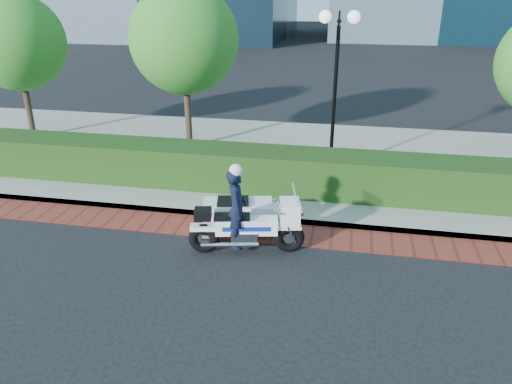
% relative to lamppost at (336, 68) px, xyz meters
% --- Properties ---
extents(ground, '(120.00, 120.00, 0.00)m').
position_rel_lamppost_xyz_m(ground, '(-1.00, -5.20, -2.96)').
color(ground, black).
rests_on(ground, ground).
extents(brick_strip, '(60.00, 1.00, 0.01)m').
position_rel_lamppost_xyz_m(brick_strip, '(-1.00, -3.70, -2.95)').
color(brick_strip, maroon).
rests_on(brick_strip, ground).
extents(sidewalk, '(60.00, 8.00, 0.15)m').
position_rel_lamppost_xyz_m(sidewalk, '(-1.00, 0.80, -2.88)').
color(sidewalk, gray).
rests_on(sidewalk, ground).
extents(hedge_main, '(18.00, 1.20, 1.00)m').
position_rel_lamppost_xyz_m(hedge_main, '(-1.00, -1.60, -2.31)').
color(hedge_main, black).
rests_on(hedge_main, sidewalk).
extents(lamppost, '(1.02, 0.70, 4.21)m').
position_rel_lamppost_xyz_m(lamppost, '(0.00, 0.00, 0.00)').
color(lamppost, black).
rests_on(lamppost, sidewalk).
extents(tree_a, '(3.00, 3.00, 4.58)m').
position_rel_lamppost_xyz_m(tree_a, '(-10.00, 1.30, 0.26)').
color(tree_a, '#332319').
rests_on(tree_a, sidewalk).
extents(tree_b, '(3.20, 3.20, 4.89)m').
position_rel_lamppost_xyz_m(tree_b, '(-4.50, 1.30, 0.48)').
color(tree_b, '#332319').
rests_on(tree_b, sidewalk).
extents(police_motorcycle, '(2.31, 1.66, 1.88)m').
position_rel_lamppost_xyz_m(police_motorcycle, '(-1.56, -4.29, -2.31)').
color(police_motorcycle, black).
rests_on(police_motorcycle, ground).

